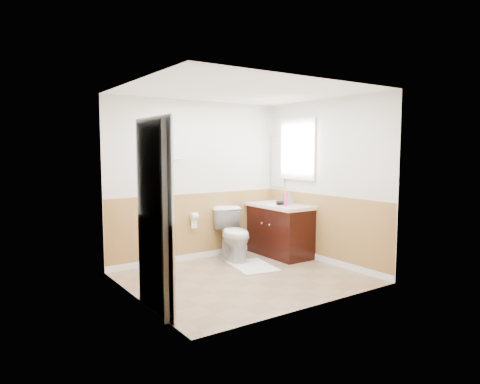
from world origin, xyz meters
TOP-DOWN VIEW (x-y plane):
  - floor at (0.00, 0.00)m, footprint 3.00×3.00m
  - ceiling at (0.00, 0.00)m, footprint 3.00×3.00m
  - wall_back at (0.00, 1.30)m, footprint 3.00×0.00m
  - wall_front at (0.00, -1.30)m, footprint 3.00×0.00m
  - wall_left at (-1.50, 0.00)m, footprint 0.00×3.00m
  - wall_right at (1.50, 0.00)m, footprint 0.00×3.00m
  - wainscot_back at (0.00, 1.29)m, footprint 3.00×0.00m
  - wainscot_front at (0.00, -1.29)m, footprint 3.00×0.00m
  - wainscot_left at (-1.49, 0.00)m, footprint 0.00×2.60m
  - wainscot_right at (1.49, 0.00)m, footprint 0.00×2.60m
  - toilet at (0.42, 0.90)m, footprint 0.61×0.88m
  - bath_mat at (0.42, 0.39)m, footprint 0.70×0.89m
  - vanity_cabinet at (1.21, 0.71)m, footprint 0.55×1.10m
  - vanity_knob_left at (0.91, 0.61)m, footprint 0.03×0.03m
  - vanity_knob_right at (0.91, 0.81)m, footprint 0.03×0.03m
  - countertop at (1.20, 0.71)m, footprint 0.60×1.15m
  - sink_basin at (1.21, 0.86)m, footprint 0.36×0.36m
  - faucet at (1.39, 0.86)m, footprint 0.02×0.02m
  - lotion_bottle at (1.11, 0.46)m, footprint 0.05×0.05m
  - soap_dispenser at (1.33, 0.63)m, footprint 0.10×0.10m
  - hair_dryer_body at (1.16, 0.64)m, footprint 0.14×0.07m
  - hair_dryer_handle at (1.13, 0.63)m, footprint 0.03×0.03m
  - mirror_panel at (1.48, 1.10)m, footprint 0.02×0.35m
  - window_frame at (1.47, 0.59)m, footprint 0.04×0.80m
  - window_glass at (1.49, 0.59)m, footprint 0.01×0.70m
  - door at (-1.40, -0.45)m, footprint 0.29×0.78m
  - door_frame at (-1.48, -0.45)m, footprint 0.02×0.92m
  - door_knob at (-1.34, -0.12)m, footprint 0.06×0.06m
  - towel_bar at (-0.55, 1.25)m, footprint 0.62×0.02m
  - tp_holder_bar at (-0.10, 1.23)m, footprint 0.14×0.02m
  - tp_roll at (-0.10, 1.23)m, footprint 0.10×0.11m
  - tp_sheet at (-0.10, 1.23)m, footprint 0.10×0.01m

SIDE VIEW (x-z plane):
  - floor at x=0.00m, z-range 0.00..0.00m
  - bath_mat at x=0.42m, z-range 0.00..0.02m
  - vanity_cabinet at x=1.21m, z-range 0.00..0.80m
  - toilet at x=0.42m, z-range 0.00..0.82m
  - wainscot_back at x=0.00m, z-range -1.00..2.00m
  - wainscot_front at x=0.00m, z-range -1.00..2.00m
  - wainscot_left at x=-1.49m, z-range -0.80..1.80m
  - wainscot_right at x=1.49m, z-range -0.80..1.80m
  - vanity_knob_left at x=0.91m, z-range 0.53..0.57m
  - vanity_knob_right at x=0.91m, z-range 0.53..0.57m
  - tp_sheet at x=-0.10m, z-range 0.51..0.67m
  - tp_holder_bar at x=-0.10m, z-range 0.69..0.71m
  - tp_roll at x=-0.10m, z-range 0.64..0.76m
  - countertop at x=1.20m, z-range 0.80..0.85m
  - hair_dryer_handle at x=1.13m, z-range 0.82..0.89m
  - sink_basin at x=1.21m, z-range 0.85..0.87m
  - hair_dryer_body at x=1.16m, z-range 0.85..0.92m
  - faucet at x=1.39m, z-range 0.85..0.99m
  - door_knob at x=-1.34m, z-range 0.92..0.98m
  - soap_dispenser at x=1.33m, z-range 0.85..1.06m
  - lotion_bottle at x=1.11m, z-range 0.85..1.07m
  - door at x=-1.40m, z-range 0.00..2.04m
  - door_frame at x=-1.48m, z-range -0.02..2.08m
  - wall_back at x=0.00m, z-range -0.25..2.75m
  - wall_front at x=0.00m, z-range -0.25..2.75m
  - wall_left at x=-1.50m, z-range -0.25..2.75m
  - wall_right at x=1.50m, z-range -0.25..2.75m
  - mirror_panel at x=1.48m, z-range 1.10..2.00m
  - towel_bar at x=-0.55m, z-range 1.59..1.61m
  - window_frame at x=1.47m, z-range 1.25..2.25m
  - window_glass at x=1.49m, z-range 1.30..2.20m
  - ceiling at x=0.00m, z-range 2.50..2.50m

